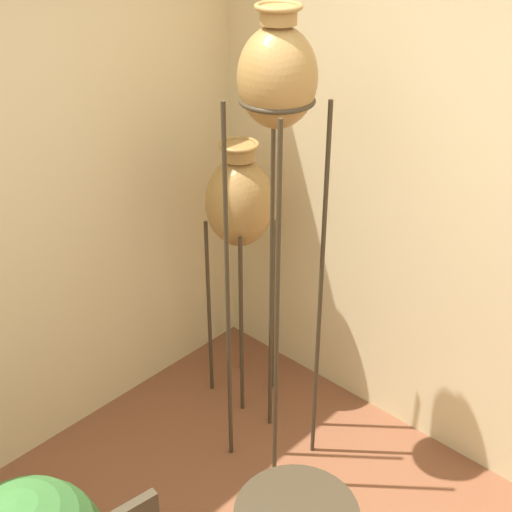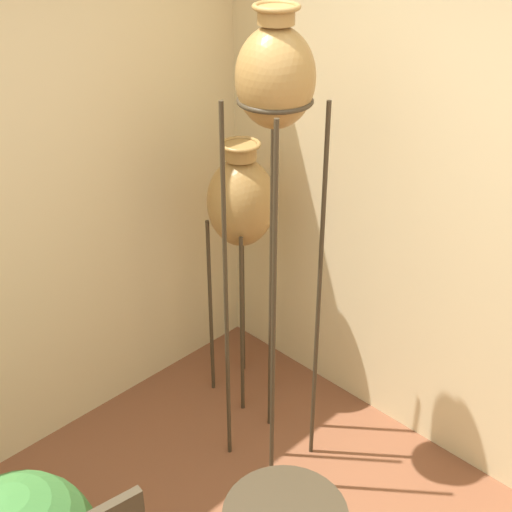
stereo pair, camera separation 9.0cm
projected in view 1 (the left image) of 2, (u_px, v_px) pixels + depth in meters
vase_stand_tall at (277, 94)px, 2.71m from camera, size 0.31×0.31×2.19m
vase_stand_medium at (240, 204)px, 3.49m from camera, size 0.34×0.34×1.48m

